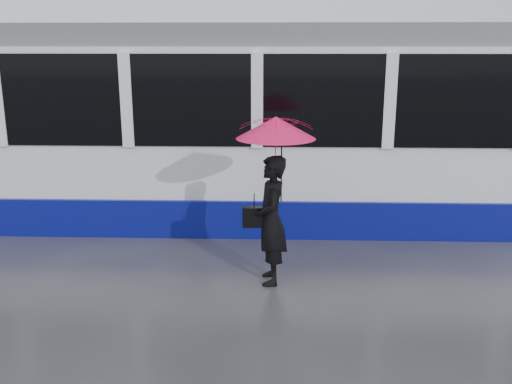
{
  "coord_description": "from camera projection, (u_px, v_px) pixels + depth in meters",
  "views": [
    {
      "loc": [
        0.04,
        -7.42,
        3.07
      ],
      "look_at": [
        -0.22,
        0.04,
        1.1
      ],
      "focal_mm": 40.0,
      "sensor_mm": 36.0,
      "label": 1
    }
  ],
  "objects": [
    {
      "name": "woman",
      "position": [
        271.0,
        220.0,
        7.33
      ],
      "size": [
        0.46,
        0.65,
        1.69
      ],
      "primitive_type": "imported",
      "rotation": [
        0.0,
        0.0,
        -1.47
      ],
      "color": "black",
      "rests_on": "ground"
    },
    {
      "name": "ground",
      "position": [
        272.0,
        269.0,
        7.96
      ],
      "size": [
        90.0,
        90.0,
        0.0
      ],
      "primitive_type": "plane",
      "color": "#2D2D33",
      "rests_on": "ground"
    },
    {
      "name": "umbrella",
      "position": [
        276.0,
        143.0,
        7.07
      ],
      "size": [
        1.09,
        1.09,
        1.14
      ],
      "rotation": [
        0.0,
        0.0,
        0.1
      ],
      "color": "#F61451",
      "rests_on": "ground"
    },
    {
      "name": "handbag",
      "position": [
        254.0,
        217.0,
        7.34
      ],
      "size": [
        0.31,
        0.16,
        0.44
      ],
      "rotation": [
        0.0,
        0.0,
        0.1
      ],
      "color": "black",
      "rests_on": "ground"
    },
    {
      "name": "tram",
      "position": [
        403.0,
        127.0,
        9.88
      ],
      "size": [
        26.0,
        2.56,
        3.35
      ],
      "color": "white",
      "rests_on": "ground"
    },
    {
      "name": "rails",
      "position": [
        273.0,
        215.0,
        10.37
      ],
      "size": [
        34.0,
        1.51,
        0.02
      ],
      "color": "#3F3D38",
      "rests_on": "ground"
    }
  ]
}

